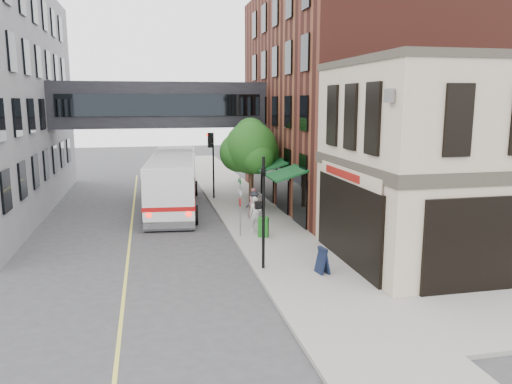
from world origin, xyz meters
name	(u,v)px	position (x,y,z in m)	size (l,w,h in m)	color
ground	(265,290)	(0.00, 0.00, 0.00)	(120.00, 120.00, 0.00)	#38383A
sidewalk_main	(245,207)	(2.00, 14.00, 0.07)	(4.00, 60.00, 0.15)	gray
corner_building	(460,162)	(8.97, 2.00, 4.21)	(10.19, 8.12, 8.45)	#C7AF98
brick_building	(358,98)	(9.98, 15.00, 6.99)	(13.76, 18.00, 14.00)	#522119
skyway_bridge	(160,105)	(-3.00, 18.00, 6.50)	(14.00, 3.18, 3.00)	black
traffic_signal_near	(263,199)	(0.37, 2.00, 2.98)	(0.44, 0.22, 4.60)	black
traffic_signal_far	(211,152)	(0.26, 17.00, 3.34)	(0.53, 0.28, 4.50)	black
street_sign_pole	(240,201)	(0.39, 7.00, 1.93)	(0.08, 0.75, 3.00)	gray
street_tree	(250,148)	(2.19, 13.22, 3.91)	(3.80, 3.20, 5.60)	#382619
lane_marking	(131,229)	(-5.00, 10.00, 0.01)	(0.12, 40.00, 0.01)	#D8CC4C
bus	(173,179)	(-2.43, 15.03, 1.87)	(3.95, 12.62, 3.34)	white
pedestrian_a	(256,214)	(1.31, 7.64, 1.06)	(0.66, 0.43, 1.81)	beige
pedestrian_b	(255,203)	(1.94, 10.80, 0.99)	(0.82, 0.64, 1.69)	#C88186
pedestrian_c	(255,204)	(1.93, 10.73, 0.92)	(1.00, 0.58, 1.55)	#21232A
newspaper_box	(263,227)	(1.48, 6.60, 0.63)	(0.48, 0.43, 0.97)	#166318
sandwich_board	(323,260)	(2.52, 0.91, 0.67)	(0.37, 0.58, 1.03)	black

